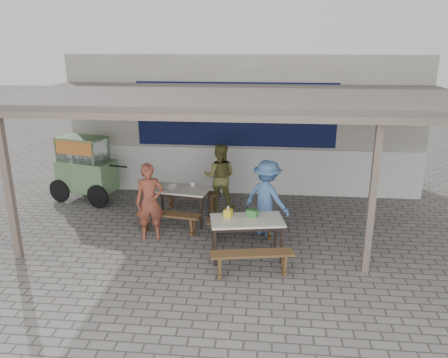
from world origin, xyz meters
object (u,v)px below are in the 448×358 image
Objects in this scene: patron_right_table at (267,198)px; donation_box at (252,213)px; condiment_jar at (193,184)px; table_left at (180,192)px; bench_right_wall at (242,225)px; patron_wall_side at (220,177)px; condiment_bowl at (173,186)px; patron_street_side at (150,202)px; tissue_box at (228,213)px; bench_right_street at (252,259)px; bench_left_wall at (192,196)px; table_right at (247,223)px; bench_left_street at (169,218)px; vendor_cart at (85,166)px.

patron_right_table reaches higher than donation_box.
condiment_jar is (-1.63, 0.71, 0.02)m from patron_right_table.
table_left is 1.69m from bench_right_wall.
condiment_bowl is (-0.95, -0.77, -0.01)m from patron_wall_side.
patron_street_side is at bearing -120.55° from condiment_jar.
patron_right_table reaches higher than condiment_jar.
patron_street_side reaches higher than tissue_box.
bench_right_wall is at bearing 69.62° from tissue_box.
bench_right_street is at bearing -51.74° from condiment_bowl.
bench_left_wall is 2.69m from table_right.
bench_left_street is 2.36m from bench_right_street.
bench_left_wall is 0.69m from condiment_jar.
table_left is at bearing 50.05° from patron_street_side.
patron_right_table is 7.56× the size of condiment_bowl.
vendor_cart reaches higher than bench_left_wall.
bench_left_street is 6.59× the size of condiment_bowl.
bench_right_street is at bearing -23.05° from vendor_cart.
tissue_box reaches higher than bench_left_wall.
condiment_bowl is at bearing -7.57° from vendor_cart.
donation_box is (1.50, -2.14, 0.48)m from bench_left_wall.
bench_left_wall is at bearing 7.30° from vendor_cart.
table_right is 1.12m from patron_right_table.
patron_right_table reaches higher than bench_right_wall.
bench_right_wall is 0.80m from tissue_box.
patron_street_side reaches higher than bench_right_wall.
table_right is at bearing 109.40° from patron_wall_side.
table_left is 0.78m from bench_left_wall.
bench_left_wall is at bearing 90.00° from table_left.
donation_box is (-0.03, 0.82, 0.48)m from bench_right_street.
patron_wall_side is (-0.89, 3.10, 0.45)m from bench_right_street.
table_right is at bearing 105.96° from patron_right_table.
tissue_box is at bearing 88.36° from patron_right_table.
patron_street_side is 1.03m from condiment_bowl.
table_left is 0.65× the size of vendor_cart.
condiment_jar is at bearing 77.69° from bench_left_street.
table_right is 7.13× the size of donation_box.
donation_box is (1.73, -0.75, 0.48)m from bench_left_street.
table_left is at bearing -7.32° from vendor_cart.
condiment_bowl is (-1.36, 1.54, -0.04)m from tissue_box.
vendor_cart reaches higher than condiment_jar.
condiment_jar is at bearing 17.45° from condiment_bowl.
bench_right_street is 14.40× the size of condiment_jar.
patron_street_side is (-0.43, -0.93, 0.10)m from table_left.
bench_left_wall is 0.97× the size of table_right.
patron_wall_side reaches higher than tissue_box.
patron_street_side is 1.31m from condiment_jar.
bench_right_street and bench_right_wall have the same top height.
condiment_jar is (0.35, 0.89, 0.47)m from bench_left_street.
patron_right_table is 11.44× the size of tissue_box.
patron_street_side is 0.99× the size of patron_wall_side.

